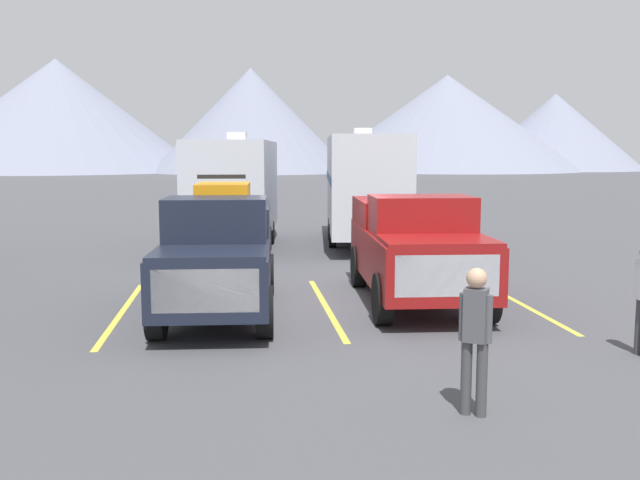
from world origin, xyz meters
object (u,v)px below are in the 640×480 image
camper_trailer_b (364,183)px  pickup_truck_a (220,250)px  camper_trailer_a (235,187)px  pickup_truck_b (415,245)px  person_b (475,331)px

camper_trailer_b → pickup_truck_a: bearing=-115.4°
pickup_truck_a → camper_trailer_b: bearing=64.6°
camper_trailer_a → camper_trailer_b: size_ratio=0.88×
pickup_truck_a → pickup_truck_b: pickup_truck_a is taller
pickup_truck_a → camper_trailer_a: bearing=88.4°
pickup_truck_b → person_b: bearing=-98.0°
person_b → camper_trailer_a: bearing=100.5°
pickup_truck_b → camper_trailer_b: size_ratio=0.60×
person_b → camper_trailer_b: bearing=84.5°
pickup_truck_a → person_b: pickup_truck_a is taller
camper_trailer_a → camper_trailer_b: camper_trailer_b is taller
camper_trailer_a → person_b: (2.77, -14.93, -0.93)m
pickup_truck_b → person_b: size_ratio=3.09×
camper_trailer_b → person_b: bearing=-95.5°
pickup_truck_a → person_b: size_ratio=3.09×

